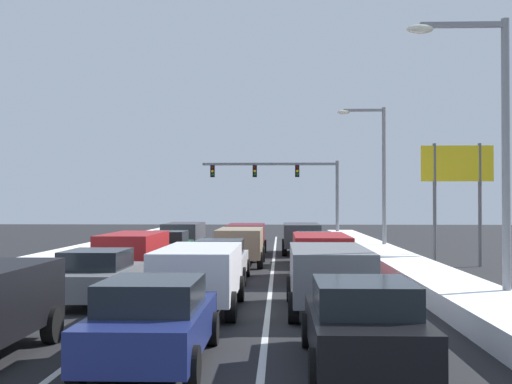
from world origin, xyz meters
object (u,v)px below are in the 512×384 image
object	(u,v)px
suv_red_left_lane_third	(133,250)
street_lamp_right_mid	(377,166)
suv_gray_right_lane_second	(329,273)
sedan_green_right_lane_fourth	(314,248)
suv_charcoal_left_lane_fifth	(184,234)
roadside_sign_right	(457,176)
suv_white_center_lane_second	(199,272)
sedan_silver_center_lane_third	(220,260)
suv_charcoal_right_lane_fifth	(301,235)
sedan_navy_center_lane_nearest	(153,321)
sedan_black_right_lane_nearest	(363,323)
sedan_green_left_lane_fourth	(168,247)
sedan_gray_left_lane_second	(97,276)
traffic_light_gantry	(289,179)
suv_red_right_lane_third	(321,253)
suv_tan_center_lane_fourth	(240,243)
street_lamp_right_near	(491,135)
suv_maroon_center_lane_fifth	(246,236)

from	to	relation	value
suv_red_left_lane_third	street_lamp_right_mid	distance (m)	16.13
suv_gray_right_lane_second	suv_red_left_lane_third	bearing A→B (deg)	130.56
sedan_green_right_lane_fourth	suv_charcoal_left_lane_fifth	bearing A→B (deg)	131.63
roadside_sign_right	sedan_green_right_lane_fourth	bearing A→B (deg)	175.93
suv_white_center_lane_second	sedan_silver_center_lane_third	xyz separation A→B (m)	(-0.04, 6.68, -0.25)
suv_gray_right_lane_second	suv_charcoal_right_lane_fifth	world-z (taller)	same
suv_charcoal_right_lane_fifth	sedan_navy_center_lane_nearest	world-z (taller)	suv_charcoal_right_lane_fifth
sedan_black_right_lane_nearest	street_lamp_right_mid	xyz separation A→B (m)	(3.90, 25.14, 4.07)
roadside_sign_right	sedan_green_left_lane_fourth	bearing A→B (deg)	174.41
sedan_black_right_lane_nearest	sedan_green_right_lane_fourth	distance (m)	18.99
sedan_black_right_lane_nearest	suv_gray_right_lane_second	distance (m)	5.88
sedan_black_right_lane_nearest	suv_white_center_lane_second	size ratio (longest dim) A/B	0.92
sedan_black_right_lane_nearest	sedan_navy_center_lane_nearest	world-z (taller)	same
suv_white_center_lane_second	roadside_sign_right	size ratio (longest dim) A/B	0.89
sedan_navy_center_lane_nearest	suv_red_left_lane_third	bearing A→B (deg)	103.82
suv_gray_right_lane_second	sedan_gray_left_lane_second	bearing A→B (deg)	168.28
suv_charcoal_left_lane_fifth	traffic_light_gantry	world-z (taller)	traffic_light_gantry
suv_red_right_lane_third	sedan_navy_center_lane_nearest	xyz separation A→B (m)	(-3.73, -12.88, -0.25)
suv_red_left_lane_third	sedan_silver_center_lane_third	bearing A→B (deg)	-21.00
suv_tan_center_lane_fourth	sedan_gray_left_lane_second	xyz separation A→B (m)	(-3.37, -11.55, -0.25)
sedan_navy_center_lane_nearest	traffic_light_gantry	distance (m)	42.13
sedan_gray_left_lane_second	suv_charcoal_right_lane_fifth	bearing A→B (deg)	71.10
street_lamp_right_near	street_lamp_right_mid	bearing A→B (deg)	90.45
suv_white_center_lane_second	street_lamp_right_near	world-z (taller)	street_lamp_right_near
suv_charcoal_right_lane_fifth	roadside_sign_right	size ratio (longest dim) A/B	0.89
sedan_black_right_lane_nearest	suv_maroon_center_lane_fifth	xyz separation A→B (m)	(-3.29, 24.72, 0.25)
suv_maroon_center_lane_fifth	traffic_light_gantry	xyz separation A→B (m)	(2.62, 17.23, 3.72)
sedan_green_right_lane_fourth	street_lamp_right_near	world-z (taller)	street_lamp_right_near
sedan_green_right_lane_fourth	sedan_navy_center_lane_nearest	bearing A→B (deg)	-101.35
sedan_silver_center_lane_third	suv_maroon_center_lane_fifth	world-z (taller)	suv_maroon_center_lane_fifth
sedan_navy_center_lane_nearest	street_lamp_right_mid	size ratio (longest dim) A/B	0.56
sedan_navy_center_lane_nearest	street_lamp_right_near	world-z (taller)	street_lamp_right_near
sedan_silver_center_lane_third	traffic_light_gantry	xyz separation A→B (m)	(2.92, 29.35, 3.97)
suv_charcoal_right_lane_fifth	sedan_green_right_lane_fourth	bearing A→B (deg)	-87.07
sedan_black_right_lane_nearest	suv_charcoal_left_lane_fifth	size ratio (longest dim) A/B	0.92
suv_charcoal_right_lane_fifth	sedan_silver_center_lane_third	world-z (taller)	suv_charcoal_right_lane_fifth
sedan_green_right_lane_fourth	suv_white_center_lane_second	distance (m)	13.56
street_lamp_right_near	suv_white_center_lane_second	bearing A→B (deg)	179.81
sedan_green_left_lane_fourth	street_lamp_right_mid	world-z (taller)	street_lamp_right_mid
suv_charcoal_right_lane_fifth	sedan_silver_center_lane_third	size ratio (longest dim) A/B	1.09
sedan_silver_center_lane_third	street_lamp_right_near	world-z (taller)	street_lamp_right_near
sedan_green_right_lane_fourth	suv_red_right_lane_third	bearing A→B (deg)	-90.54
sedan_green_left_lane_fourth	street_lamp_right_mid	distance (m)	12.53
suv_charcoal_right_lane_fifth	roadside_sign_right	bearing A→B (deg)	-47.39
suv_tan_center_lane_fourth	suv_maroon_center_lane_fifth	distance (m)	5.96
suv_red_left_lane_third	street_lamp_right_mid	bearing A→B (deg)	45.61
sedan_green_right_lane_fourth	suv_charcoal_right_lane_fifth	xyz separation A→B (m)	(-0.35, 6.85, 0.25)
sedan_green_left_lane_fourth	suv_tan_center_lane_fourth	bearing A→B (deg)	-17.08
sedan_black_right_lane_nearest	suv_tan_center_lane_fourth	distance (m)	19.04
suv_charcoal_right_lane_fifth	suv_tan_center_lane_fourth	xyz separation A→B (m)	(-3.00, -7.07, 0.00)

